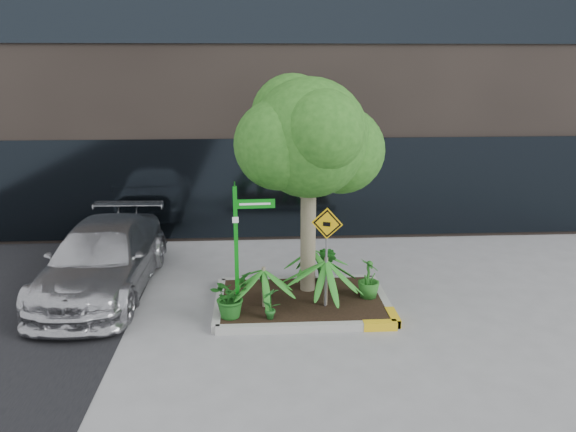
{
  "coord_description": "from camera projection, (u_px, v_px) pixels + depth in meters",
  "views": [
    {
      "loc": [
        -0.66,
        -9.73,
        4.6
      ],
      "look_at": [
        -0.07,
        0.2,
        1.84
      ],
      "focal_mm": 35.0,
      "sensor_mm": 36.0,
      "label": 1
    }
  ],
  "objects": [
    {
      "name": "palm_front",
      "position": [
        326.0,
        261.0,
        10.36
      ],
      "size": [
        1.06,
        1.06,
        1.18
      ],
      "color": "gray",
      "rests_on": "ground"
    },
    {
      "name": "shrub_c",
      "position": [
        270.0,
        303.0,
        9.95
      ],
      "size": [
        0.44,
        0.44,
        0.6
      ],
      "primitive_type": "imported",
      "rotation": [
        0.0,
        0.0,
        3.76
      ],
      "color": "#1D6020",
      "rests_on": "planter"
    },
    {
      "name": "shrub_b",
      "position": [
        369.0,
        278.0,
        10.84
      ],
      "size": [
        0.55,
        0.55,
        0.78
      ],
      "primitive_type": "imported",
      "rotation": [
        0.0,
        0.0,
        1.87
      ],
      "color": "#256A1F",
      "rests_on": "planter"
    },
    {
      "name": "planter",
      "position": [
        303.0,
        301.0,
        10.87
      ],
      "size": [
        3.35,
        2.36,
        0.15
      ],
      "color": "#9E9E99",
      "rests_on": "ground"
    },
    {
      "name": "parked_car",
      "position": [
        103.0,
        259.0,
        11.44
      ],
      "size": [
        2.12,
        4.85,
        1.39
      ],
      "primitive_type": "imported",
      "rotation": [
        0.0,
        0.0,
        -0.04
      ],
      "color": "#B7B6BC",
      "rests_on": "ground"
    },
    {
      "name": "palm_left",
      "position": [
        264.0,
        270.0,
        10.33
      ],
      "size": [
        0.88,
        0.88,
        0.98
      ],
      "color": "gray",
      "rests_on": "ground"
    },
    {
      "name": "ground",
      "position": [
        292.0,
        312.0,
        10.62
      ],
      "size": [
        80.0,
        80.0,
        0.0
      ],
      "primitive_type": "plane",
      "color": "gray",
      "rests_on": "ground"
    },
    {
      "name": "shrub_d",
      "position": [
        327.0,
        264.0,
        11.55
      ],
      "size": [
        0.62,
        0.62,
        0.8
      ],
      "primitive_type": "imported",
      "rotation": [
        0.0,
        0.0,
        5.45
      ],
      "color": "#1D651D",
      "rests_on": "planter"
    },
    {
      "name": "street_sign_post",
      "position": [
        239.0,
        239.0,
        9.91
      ],
      "size": [
        0.75,
        0.74,
        2.52
      ],
      "rotation": [
        0.0,
        0.0,
        0.04
      ],
      "color": "#0B7F12",
      "rests_on": "ground"
    },
    {
      "name": "tree",
      "position": [
        309.0,
        138.0,
        10.53
      ],
      "size": [
        2.92,
        2.59,
        4.38
      ],
      "color": "gray",
      "rests_on": "ground"
    },
    {
      "name": "shrub_a",
      "position": [
        230.0,
        296.0,
        10.02
      ],
      "size": [
        0.98,
        0.98,
        0.8
      ],
      "primitive_type": "imported",
      "rotation": [
        0.0,
        0.0,
        1.07
      ],
      "color": "#1A5819",
      "rests_on": "planter"
    },
    {
      "name": "palm_back",
      "position": [
        312.0,
        250.0,
        11.48
      ],
      "size": [
        0.86,
        0.86,
        0.96
      ],
      "color": "gray",
      "rests_on": "ground"
    },
    {
      "name": "cattle_sign",
      "position": [
        327.0,
        240.0,
        10.21
      ],
      "size": [
        0.55,
        0.23,
        1.91
      ],
      "rotation": [
        0.0,
        0.0,
        -0.38
      ],
      "color": "slate",
      "rests_on": "ground"
    }
  ]
}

